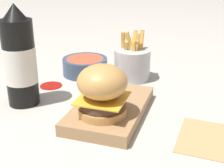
{
  "coord_description": "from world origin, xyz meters",
  "views": [
    {
      "loc": [
        -0.61,
        -0.21,
        0.34
      ],
      "look_at": [
        0.01,
        -0.0,
        0.08
      ],
      "focal_mm": 50.0,
      "sensor_mm": 36.0,
      "label": 1
    }
  ],
  "objects_px": {
    "burger": "(102,90)",
    "serving_board": "(112,109)",
    "ketchup_bottle": "(21,60)",
    "fries_basket": "(132,63)",
    "side_bowl": "(85,66)"
  },
  "relations": [
    {
      "from": "ketchup_bottle",
      "to": "burger",
      "type": "bearing_deg",
      "value": -102.34
    },
    {
      "from": "serving_board",
      "to": "burger",
      "type": "height_order",
      "value": "burger"
    },
    {
      "from": "side_bowl",
      "to": "fries_basket",
      "type": "bearing_deg",
      "value": -87.39
    },
    {
      "from": "serving_board",
      "to": "fries_basket",
      "type": "distance_m",
      "value": 0.24
    },
    {
      "from": "ketchup_bottle",
      "to": "side_bowl",
      "type": "height_order",
      "value": "ketchup_bottle"
    },
    {
      "from": "burger",
      "to": "serving_board",
      "type": "bearing_deg",
      "value": -5.1
    },
    {
      "from": "fries_basket",
      "to": "side_bowl",
      "type": "bearing_deg",
      "value": 92.61
    },
    {
      "from": "ketchup_bottle",
      "to": "serving_board",
      "type": "bearing_deg",
      "value": -88.91
    },
    {
      "from": "burger",
      "to": "side_bowl",
      "type": "xyz_separation_m",
      "value": [
        0.29,
        0.16,
        -0.06
      ]
    },
    {
      "from": "serving_board",
      "to": "burger",
      "type": "xyz_separation_m",
      "value": [
        -0.05,
        0.0,
        0.07
      ]
    },
    {
      "from": "burger",
      "to": "fries_basket",
      "type": "height_order",
      "value": "fries_basket"
    },
    {
      "from": "serving_board",
      "to": "side_bowl",
      "type": "relative_size",
      "value": 1.86
    },
    {
      "from": "serving_board",
      "to": "burger",
      "type": "relative_size",
      "value": 2.31
    },
    {
      "from": "ketchup_bottle",
      "to": "side_bowl",
      "type": "xyz_separation_m",
      "value": [
        0.24,
        -0.07,
        -0.09
      ]
    },
    {
      "from": "ketchup_bottle",
      "to": "fries_basket",
      "type": "bearing_deg",
      "value": -41.36
    }
  ]
}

